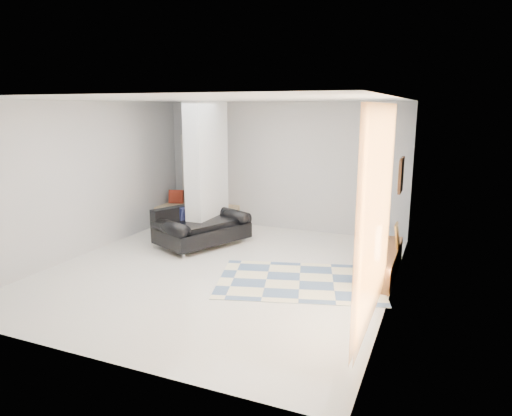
% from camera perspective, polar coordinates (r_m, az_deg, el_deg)
% --- Properties ---
extents(floor, '(6.00, 6.00, 0.00)m').
position_cam_1_polar(floor, '(7.75, -4.44, -7.77)').
color(floor, white).
rests_on(floor, ground).
extents(ceiling, '(6.00, 6.00, 0.00)m').
position_cam_1_polar(ceiling, '(7.28, -4.82, 13.40)').
color(ceiling, white).
rests_on(ceiling, wall_back).
extents(wall_back, '(6.00, 0.00, 6.00)m').
position_cam_1_polar(wall_back, '(10.12, 3.21, 5.20)').
color(wall_back, '#ABADAF').
rests_on(wall_back, ground).
extents(wall_front, '(6.00, 0.00, 6.00)m').
position_cam_1_polar(wall_front, '(4.98, -20.65, -3.21)').
color(wall_front, '#ABADAF').
rests_on(wall_front, ground).
extents(wall_left, '(0.00, 6.00, 6.00)m').
position_cam_1_polar(wall_left, '(8.98, -20.46, 3.50)').
color(wall_left, '#ABADAF').
rests_on(wall_left, ground).
extents(wall_right, '(0.00, 6.00, 6.00)m').
position_cam_1_polar(wall_right, '(6.61, 17.08, 0.78)').
color(wall_right, '#ABADAF').
rests_on(wall_right, ground).
extents(partition_column, '(0.35, 1.20, 2.80)m').
position_cam_1_polar(partition_column, '(9.29, -6.14, 4.50)').
color(partition_column, silver).
rests_on(partition_column, floor).
extents(hallway_door, '(0.85, 0.06, 2.04)m').
position_cam_1_polar(hallway_door, '(11.01, -7.26, 3.71)').
color(hallway_door, beige).
rests_on(hallway_door, floor).
extents(curtain, '(0.00, 2.55, 2.55)m').
position_cam_1_polar(curtain, '(5.49, 15.02, -0.88)').
color(curtain, '#FFA743').
rests_on(curtain, wall_right).
extents(wall_art, '(0.04, 0.45, 0.55)m').
position_cam_1_polar(wall_art, '(7.46, 17.70, 3.96)').
color(wall_art, '#3C2110').
rests_on(wall_art, wall_right).
extents(media_console, '(0.45, 1.86, 0.80)m').
position_cam_1_polar(media_console, '(7.81, 15.54, -6.46)').
color(media_console, brown).
rests_on(media_console, floor).
extents(loveseat, '(1.65, 2.01, 0.76)m').
position_cam_1_polar(loveseat, '(9.14, -6.97, -2.39)').
color(loveseat, silver).
rests_on(loveseat, floor).
extents(daybed, '(2.01, 1.18, 0.77)m').
position_cam_1_polar(daybed, '(10.74, -7.29, 0.20)').
color(daybed, black).
rests_on(daybed, floor).
extents(area_rug, '(2.91, 2.33, 0.01)m').
position_cam_1_polar(area_rug, '(7.29, 5.47, -9.08)').
color(area_rug, beige).
rests_on(area_rug, floor).
extents(cylinder_lamp, '(0.10, 0.10, 0.53)m').
position_cam_1_polar(cylinder_lamp, '(7.16, 15.02, -4.30)').
color(cylinder_lamp, beige).
rests_on(cylinder_lamp, media_console).
extents(bronze_figurine, '(0.15, 0.15, 0.26)m').
position_cam_1_polar(bronze_figurine, '(8.39, 15.95, -2.86)').
color(bronze_figurine, black).
rests_on(bronze_figurine, media_console).
extents(vase, '(0.16, 0.16, 0.17)m').
position_cam_1_polar(vase, '(7.44, 14.97, -5.10)').
color(vase, silver).
rests_on(vase, media_console).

